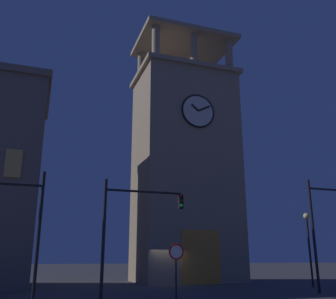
# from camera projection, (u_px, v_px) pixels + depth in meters

# --- Properties ---
(ground_plane) EXTENTS (200.00, 200.00, 0.00)m
(ground_plane) POSITION_uv_depth(u_px,v_px,m) (165.00, 285.00, 27.83)
(ground_plane) COLOR #424247
(clocktower) EXTENTS (9.00, 6.73, 24.42)m
(clocktower) POSITION_uv_depth(u_px,v_px,m) (185.00, 167.00, 33.81)
(clocktower) COLOR gray
(clocktower) RESTS_ON ground_plane
(traffic_signal_near) EXTENTS (4.52, 0.41, 6.00)m
(traffic_signal_near) POSITION_uv_depth(u_px,v_px,m) (8.00, 213.00, 17.57)
(traffic_signal_near) COLOR black
(traffic_signal_near) RESTS_ON ground_plane
(traffic_signal_mid) EXTENTS (3.03, 0.41, 6.52)m
(traffic_signal_mid) POSITION_uv_depth(u_px,v_px,m) (324.00, 218.00, 22.82)
(traffic_signal_mid) COLOR black
(traffic_signal_mid) RESTS_ON ground_plane
(traffic_signal_far) EXTENTS (4.22, 0.41, 5.77)m
(traffic_signal_far) POSITION_uv_depth(u_px,v_px,m) (131.00, 218.00, 19.10)
(traffic_signal_far) COLOR black
(traffic_signal_far) RESTS_ON ground_plane
(street_lamp) EXTENTS (0.44, 0.44, 5.03)m
(street_lamp) POSITION_uv_depth(u_px,v_px,m) (308.00, 234.00, 26.87)
(street_lamp) COLOR black
(street_lamp) RESTS_ON ground_plane
(no_horn_sign) EXTENTS (0.78, 0.14, 2.61)m
(no_horn_sign) POSITION_uv_depth(u_px,v_px,m) (176.00, 256.00, 18.37)
(no_horn_sign) COLOR black
(no_horn_sign) RESTS_ON ground_plane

